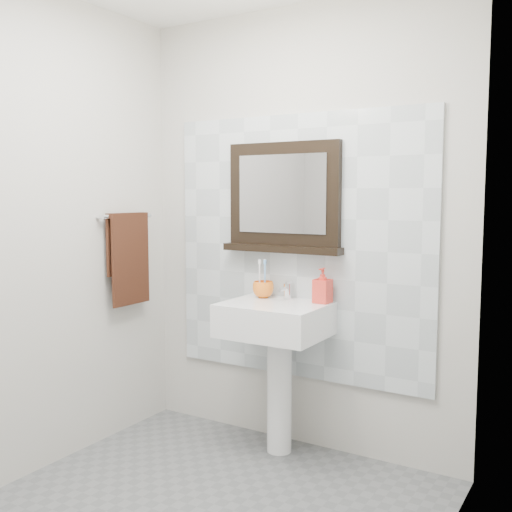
% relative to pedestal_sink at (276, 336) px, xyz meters
% --- Properties ---
extents(back_wall, '(2.00, 0.01, 2.50)m').
position_rel_pedestal_sink_xyz_m(back_wall, '(0.02, 0.23, 0.57)').
color(back_wall, '#B9B7B0').
rests_on(back_wall, ground).
extents(left_wall, '(0.01, 2.20, 2.50)m').
position_rel_pedestal_sink_xyz_m(left_wall, '(-0.98, -0.87, 0.57)').
color(left_wall, '#B9B7B0').
rests_on(left_wall, ground).
extents(right_wall, '(0.01, 2.20, 2.50)m').
position_rel_pedestal_sink_xyz_m(right_wall, '(1.02, -0.87, 0.57)').
color(right_wall, '#B9B7B0').
rests_on(right_wall, ground).
extents(splashback, '(1.60, 0.02, 1.50)m').
position_rel_pedestal_sink_xyz_m(splashback, '(0.02, 0.21, 0.47)').
color(splashback, silver).
rests_on(splashback, back_wall).
extents(pedestal_sink, '(0.55, 0.44, 0.96)m').
position_rel_pedestal_sink_xyz_m(pedestal_sink, '(0.00, 0.00, 0.00)').
color(pedestal_sink, white).
rests_on(pedestal_sink, ground).
extents(toothbrush_cup, '(0.14, 0.14, 0.09)m').
position_rel_pedestal_sink_xyz_m(toothbrush_cup, '(-0.14, 0.11, 0.23)').
color(toothbrush_cup, orange).
rests_on(toothbrush_cup, pedestal_sink).
extents(toothbrushes, '(0.05, 0.04, 0.21)m').
position_rel_pedestal_sink_xyz_m(toothbrushes, '(-0.14, 0.11, 0.31)').
color(toothbrushes, white).
rests_on(toothbrushes, toothbrush_cup).
extents(soap_dispenser, '(0.09, 0.09, 0.19)m').
position_rel_pedestal_sink_xyz_m(soap_dispenser, '(0.22, 0.13, 0.28)').
color(soap_dispenser, red).
rests_on(soap_dispenser, pedestal_sink).
extents(framed_mirror, '(0.73, 0.11, 0.62)m').
position_rel_pedestal_sink_xyz_m(framed_mirror, '(-0.05, 0.19, 0.74)').
color(framed_mirror, black).
rests_on(framed_mirror, back_wall).
extents(towel_bar, '(0.07, 0.40, 0.03)m').
position_rel_pedestal_sink_xyz_m(towel_bar, '(-0.93, -0.17, 0.65)').
color(towel_bar, silver).
rests_on(towel_bar, left_wall).
extents(hand_towel, '(0.06, 0.30, 0.55)m').
position_rel_pedestal_sink_xyz_m(hand_towel, '(-0.92, -0.17, 0.44)').
color(hand_towel, black).
rests_on(hand_towel, towel_bar).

